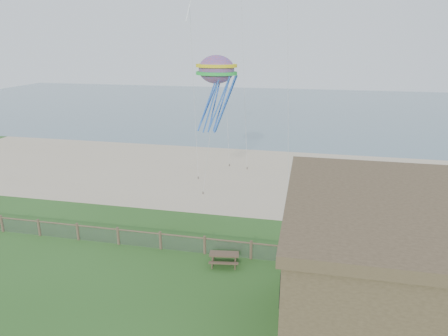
% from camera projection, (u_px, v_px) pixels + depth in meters
% --- Properties ---
extents(ground, '(160.00, 160.00, 0.00)m').
position_uv_depth(ground, '(175.00, 313.00, 20.16)').
color(ground, '#2A531C').
rests_on(ground, ground).
extents(sand_beach, '(72.00, 20.00, 0.02)m').
position_uv_depth(sand_beach, '(245.00, 175.00, 40.64)').
color(sand_beach, '#C8B290').
rests_on(sand_beach, ground).
extents(ocean, '(160.00, 68.00, 0.02)m').
position_uv_depth(ocean, '(279.00, 108.00, 81.61)').
color(ocean, slate).
rests_on(ocean, ground).
extents(chainlink_fence, '(36.20, 0.20, 1.25)m').
position_uv_depth(chainlink_fence, '(205.00, 246.00, 25.57)').
color(chainlink_fence, '#4B3E2A').
rests_on(chainlink_fence, ground).
extents(motel_deck, '(15.00, 2.00, 0.50)m').
position_uv_depth(motel_deck, '(426.00, 284.00, 22.15)').
color(motel_deck, brown).
rests_on(motel_deck, ground).
extents(picnic_table, '(1.96, 1.59, 0.75)m').
position_uv_depth(picnic_table, '(224.00, 259.00, 24.40)').
color(picnic_table, brown).
rests_on(picnic_table, ground).
extents(octopus_kite, '(3.71, 3.27, 6.35)m').
position_uv_depth(octopus_kite, '(217.00, 92.00, 29.64)').
color(octopus_kite, '#D84522').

